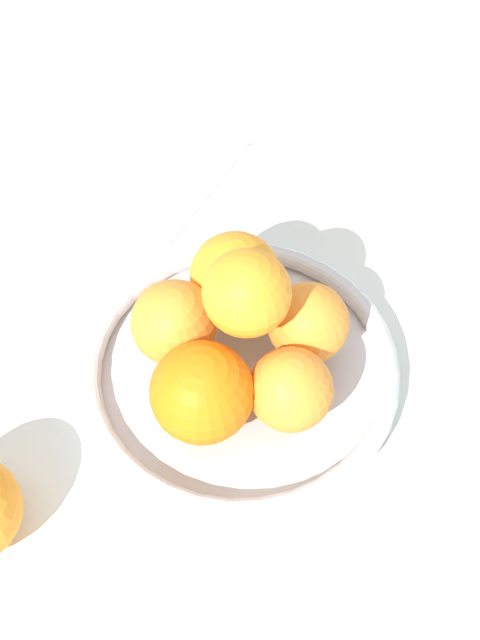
{
  "coord_description": "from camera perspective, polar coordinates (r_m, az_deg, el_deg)",
  "views": [
    {
      "loc": [
        -0.25,
        -0.29,
        0.67
      ],
      "look_at": [
        0.0,
        0.0,
        0.09
      ],
      "focal_mm": 50.0,
      "sensor_mm": 36.0,
      "label": 1
    }
  ],
  "objects": [
    {
      "name": "ground_plane",
      "position": [
        0.77,
        0.0,
        -3.94
      ],
      "size": [
        4.0,
        4.0,
        0.0
      ],
      "primitive_type": "plane",
      "color": "silver"
    },
    {
      "name": "fruit_bowl",
      "position": [
        0.75,
        0.0,
        -3.35
      ],
      "size": [
        0.27,
        0.27,
        0.03
      ],
      "color": "silver",
      "rests_on": "ground_plane"
    },
    {
      "name": "napkin_folded",
      "position": [
        0.92,
        -6.26,
        9.9
      ],
      "size": [
        0.2,
        0.2,
        0.01
      ],
      "primitive_type": "cube",
      "rotation": [
        0.0,
        0.0,
        0.32
      ],
      "color": "white",
      "rests_on": "ground_plane"
    },
    {
      "name": "orange_pile",
      "position": [
        0.7,
        -0.2,
        -0.9
      ],
      "size": [
        0.18,
        0.18,
        0.13
      ],
      "color": "orange",
      "rests_on": "fruit_bowl"
    },
    {
      "name": "drinking_glass",
      "position": [
        0.88,
        14.38,
        8.92
      ],
      "size": [
        0.07,
        0.07,
        0.09
      ],
      "primitive_type": "cylinder",
      "color": "silver",
      "rests_on": "ground_plane"
    }
  ]
}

